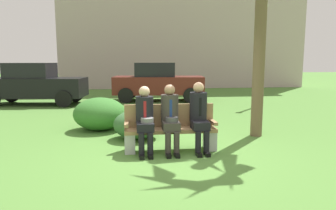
{
  "coord_description": "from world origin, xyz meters",
  "views": [
    {
      "loc": [
        -0.78,
        -5.49,
        1.75
      ],
      "look_at": [
        -0.02,
        0.69,
        0.85
      ],
      "focal_mm": 32.56,
      "sensor_mm": 36.0,
      "label": 1
    }
  ],
  "objects_px": {
    "seated_man_middle": "(170,115)",
    "street_lamp": "(263,44)",
    "seated_man_right": "(199,113)",
    "shrub_near_bench": "(100,114)",
    "parked_car_near": "(34,84)",
    "park_bench": "(170,129)",
    "shrub_mid_lawn": "(137,124)",
    "seated_man_left": "(145,116)",
    "building_backdrop": "(177,7)",
    "parked_car_far": "(158,82)"
  },
  "relations": [
    {
      "from": "seated_man_middle",
      "to": "street_lamp",
      "type": "distance_m",
      "value": 7.43
    },
    {
      "from": "seated_man_right",
      "to": "street_lamp",
      "type": "relative_size",
      "value": 0.34
    },
    {
      "from": "shrub_near_bench",
      "to": "parked_car_near",
      "type": "height_order",
      "value": "parked_car_near"
    },
    {
      "from": "seated_man_right",
      "to": "parked_car_near",
      "type": "distance_m",
      "value": 8.78
    },
    {
      "from": "seated_man_right",
      "to": "shrub_near_bench",
      "type": "distance_m",
      "value": 3.0
    },
    {
      "from": "seated_man_right",
      "to": "shrub_near_bench",
      "type": "height_order",
      "value": "seated_man_right"
    },
    {
      "from": "seated_man_right",
      "to": "parked_car_near",
      "type": "height_order",
      "value": "parked_car_near"
    },
    {
      "from": "park_bench",
      "to": "shrub_mid_lawn",
      "type": "relative_size",
      "value": 1.69
    },
    {
      "from": "seated_man_left",
      "to": "shrub_near_bench",
      "type": "xyz_separation_m",
      "value": [
        -1.05,
        2.12,
        -0.3
      ]
    },
    {
      "from": "parked_car_near",
      "to": "building_backdrop",
      "type": "distance_m",
      "value": 13.79
    },
    {
      "from": "shrub_near_bench",
      "to": "parked_car_near",
      "type": "distance_m",
      "value": 5.87
    },
    {
      "from": "shrub_near_bench",
      "to": "parked_car_far",
      "type": "xyz_separation_m",
      "value": [
        2.0,
        5.58,
        0.42
      ]
    },
    {
      "from": "building_backdrop",
      "to": "parked_car_near",
      "type": "bearing_deg",
      "value": -125.28
    },
    {
      "from": "seated_man_left",
      "to": "parked_car_near",
      "type": "xyz_separation_m",
      "value": [
        -4.1,
        7.12,
        0.12
      ]
    },
    {
      "from": "shrub_near_bench",
      "to": "street_lamp",
      "type": "height_order",
      "value": "street_lamp"
    },
    {
      "from": "parked_car_near",
      "to": "street_lamp",
      "type": "bearing_deg",
      "value": -8.65
    },
    {
      "from": "seated_man_middle",
      "to": "parked_car_far",
      "type": "distance_m",
      "value": 7.72
    },
    {
      "from": "seated_man_right",
      "to": "shrub_mid_lawn",
      "type": "bearing_deg",
      "value": 137.54
    },
    {
      "from": "seated_man_middle",
      "to": "parked_car_far",
      "type": "xyz_separation_m",
      "value": [
        0.46,
        7.7,
        0.11
      ]
    },
    {
      "from": "park_bench",
      "to": "building_backdrop",
      "type": "relative_size",
      "value": 0.11
    },
    {
      "from": "parked_car_near",
      "to": "parked_car_far",
      "type": "height_order",
      "value": "same"
    },
    {
      "from": "seated_man_middle",
      "to": "building_backdrop",
      "type": "height_order",
      "value": "building_backdrop"
    },
    {
      "from": "seated_man_right",
      "to": "building_backdrop",
      "type": "bearing_deg",
      "value": 82.62
    },
    {
      "from": "park_bench",
      "to": "seated_man_middle",
      "type": "distance_m",
      "value": 0.33
    },
    {
      "from": "park_bench",
      "to": "seated_man_middle",
      "type": "relative_size",
      "value": 1.37
    },
    {
      "from": "shrub_mid_lawn",
      "to": "street_lamp",
      "type": "height_order",
      "value": "street_lamp"
    },
    {
      "from": "shrub_mid_lawn",
      "to": "park_bench",
      "type": "bearing_deg",
      "value": -56.79
    },
    {
      "from": "street_lamp",
      "to": "parked_car_near",
      "type": "bearing_deg",
      "value": 171.35
    },
    {
      "from": "seated_man_middle",
      "to": "parked_car_near",
      "type": "bearing_deg",
      "value": 122.8
    },
    {
      "from": "seated_man_left",
      "to": "shrub_mid_lawn",
      "type": "relative_size",
      "value": 1.21
    },
    {
      "from": "seated_man_left",
      "to": "seated_man_middle",
      "type": "xyz_separation_m",
      "value": [
        0.49,
        0.0,
        0.01
      ]
    },
    {
      "from": "shrub_mid_lawn",
      "to": "street_lamp",
      "type": "xyz_separation_m",
      "value": [
        5.01,
        4.66,
        2.06
      ]
    },
    {
      "from": "park_bench",
      "to": "seated_man_right",
      "type": "xyz_separation_m",
      "value": [
        0.55,
        -0.12,
        0.33
      ]
    },
    {
      "from": "seated_man_right",
      "to": "park_bench",
      "type": "bearing_deg",
      "value": 167.76
    },
    {
      "from": "park_bench",
      "to": "seated_man_left",
      "type": "relative_size",
      "value": 1.4
    },
    {
      "from": "seated_man_right",
      "to": "shrub_near_bench",
      "type": "bearing_deg",
      "value": 134.92
    },
    {
      "from": "seated_man_middle",
      "to": "parked_car_far",
      "type": "relative_size",
      "value": 0.32
    },
    {
      "from": "seated_man_right",
      "to": "shrub_mid_lawn",
      "type": "height_order",
      "value": "seated_man_right"
    },
    {
      "from": "street_lamp",
      "to": "shrub_mid_lawn",
      "type": "bearing_deg",
      "value": -137.06
    },
    {
      "from": "seated_man_middle",
      "to": "shrub_mid_lawn",
      "type": "distance_m",
      "value": 1.31
    },
    {
      "from": "shrub_near_bench",
      "to": "parked_car_far",
      "type": "relative_size",
      "value": 0.33
    },
    {
      "from": "seated_man_middle",
      "to": "shrub_near_bench",
      "type": "distance_m",
      "value": 2.64
    },
    {
      "from": "shrub_mid_lawn",
      "to": "seated_man_middle",
      "type": "bearing_deg",
      "value": -60.56
    },
    {
      "from": "seated_man_left",
      "to": "street_lamp",
      "type": "height_order",
      "value": "street_lamp"
    },
    {
      "from": "shrub_near_bench",
      "to": "building_backdrop",
      "type": "xyz_separation_m",
      "value": [
        4.39,
        15.51,
        5.36
      ]
    },
    {
      "from": "shrub_near_bench",
      "to": "shrub_mid_lawn",
      "type": "xyz_separation_m",
      "value": [
        0.92,
        -1.03,
        -0.09
      ]
    },
    {
      "from": "park_bench",
      "to": "parked_car_near",
      "type": "bearing_deg",
      "value": 123.36
    },
    {
      "from": "seated_man_right",
      "to": "shrub_near_bench",
      "type": "relative_size",
      "value": 1.01
    },
    {
      "from": "seated_man_middle",
      "to": "shrub_mid_lawn",
      "type": "xyz_separation_m",
      "value": [
        -0.62,
        1.09,
        -0.39
      ]
    },
    {
      "from": "parked_car_far",
      "to": "street_lamp",
      "type": "height_order",
      "value": "street_lamp"
    }
  ]
}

